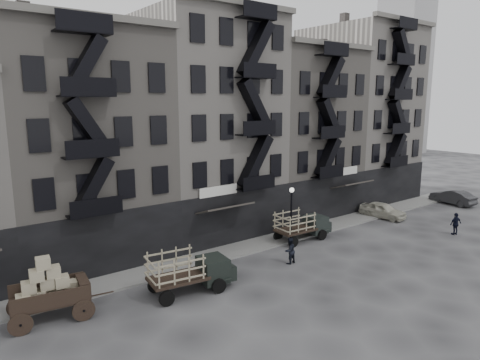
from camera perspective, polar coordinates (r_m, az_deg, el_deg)
ground at (r=29.23m, az=6.07°, el=-10.83°), size 140.00×140.00×0.00m
sidewalk at (r=31.84m, az=1.37°, el=-8.79°), size 55.00×2.50×0.15m
building_midwest at (r=30.90m, az=-20.67°, el=4.08°), size 10.00×11.35×16.20m
building_center at (r=35.02m, az=-4.86°, el=7.07°), size 10.00×11.35×18.20m
building_mideast at (r=41.34m, az=6.98°, el=6.19°), size 10.00×11.35×16.20m
building_east at (r=48.77m, az=15.54°, el=8.32°), size 10.00×11.35×19.20m
lamp_post at (r=32.14m, az=6.86°, el=-3.63°), size 0.36×0.36×4.28m
wagon at (r=23.33m, az=-24.43°, el=-12.55°), size 4.10×2.58×3.26m
stake_truck_west at (r=24.52m, az=-6.75°, el=-11.64°), size 5.11×2.56×2.47m
stake_truck_east at (r=33.34m, az=8.30°, el=-5.70°), size 4.80×2.18×2.36m
car_east at (r=41.34m, az=18.47°, el=-3.84°), size 2.19×4.38×1.43m
car_far at (r=49.53m, az=26.49°, el=-2.03°), size 2.07×4.68×1.49m
pedestrian_mid at (r=28.73m, az=6.64°, el=-9.34°), size 0.90×0.73×1.77m
policeman at (r=38.49m, az=26.81°, el=-5.23°), size 1.14×0.72×1.80m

